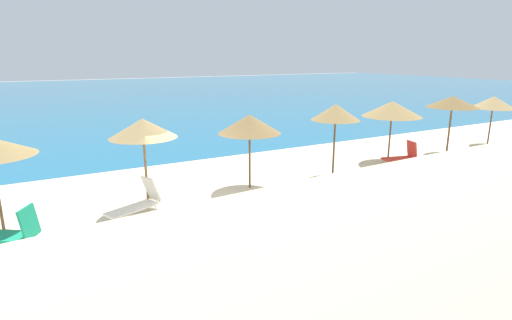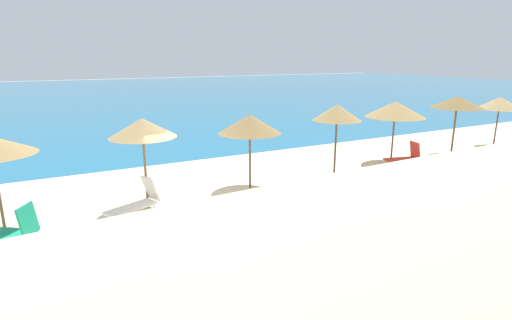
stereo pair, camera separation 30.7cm
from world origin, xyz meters
name	(u,v)px [view 1 (the left image)]	position (x,y,z in m)	size (l,w,h in m)	color
ground_plane	(190,210)	(0.00, 0.00, 0.00)	(160.00, 160.00, 0.00)	beige
sea_water	(69,96)	(0.00, 42.49, 0.00)	(160.00, 73.24, 0.01)	#1E6B93
dune_ridge	(316,294)	(-0.60, -7.31, 1.28)	(53.37, 6.88, 2.55)	beige
beach_umbrella_4	(143,128)	(-1.13, 0.78, 2.61)	(2.08, 2.08, 2.92)	brown
beach_umbrella_5	(250,124)	(2.75, 1.08, 2.39)	(2.28, 2.28, 2.74)	brown
beach_umbrella_6	(336,112)	(6.47, 0.81, 2.60)	(1.94, 1.94, 2.93)	brown
beach_umbrella_7	(392,109)	(10.17, 1.32, 2.45)	(2.65, 2.65, 2.80)	brown
beach_umbrella_8	(453,102)	(14.02, 1.07, 2.59)	(2.45, 2.45, 2.87)	brown
beach_umbrella_9	(493,102)	(17.86, 1.33, 2.33)	(2.22, 2.22, 2.66)	brown
lounge_chair_0	(138,203)	(-1.55, 0.29, 0.43)	(1.81, 1.20, 1.14)	white
lounge_chair_1	(403,156)	(10.23, 0.55, 0.42)	(1.57, 0.99, 1.08)	red
lounge_chair_3	(16,232)	(-4.77, -0.46, 0.48)	(1.46, 1.23, 1.14)	#199972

